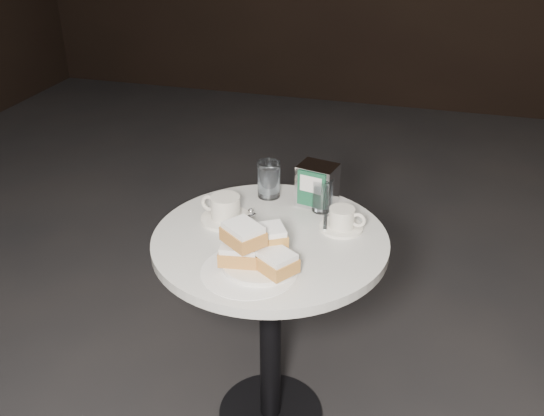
{
  "coord_description": "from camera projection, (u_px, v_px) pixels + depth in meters",
  "views": [
    {
      "loc": [
        0.42,
        -1.47,
        1.67
      ],
      "look_at": [
        0.0,
        0.02,
        0.83
      ],
      "focal_mm": 40.0,
      "sensor_mm": 36.0,
      "label": 1
    }
  ],
  "objects": [
    {
      "name": "coffee_cup_left",
      "position": [
        225.0,
        210.0,
        1.86
      ],
      "size": [
        0.18,
        0.18,
        0.08
      ],
      "rotation": [
        0.0,
        0.0,
        -0.16
      ],
      "color": "white",
      "rests_on": "cafe_table"
    },
    {
      "name": "coffee_cup_right",
      "position": [
        342.0,
        220.0,
        1.81
      ],
      "size": [
        0.15,
        0.14,
        0.07
      ],
      "rotation": [
        0.0,
        0.0,
        -0.09
      ],
      "color": "white",
      "rests_on": "cafe_table"
    },
    {
      "name": "napkin_dispenser",
      "position": [
        317.0,
        185.0,
        1.93
      ],
      "size": [
        0.13,
        0.12,
        0.14
      ],
      "rotation": [
        0.0,
        0.0,
        -0.21
      ],
      "color": "silver",
      "rests_on": "cafe_table"
    },
    {
      "name": "beignet_plate",
      "position": [
        257.0,
        251.0,
        1.62
      ],
      "size": [
        0.24,
        0.24,
        0.14
      ],
      "rotation": [
        0.0,
        0.0,
        -0.17
      ],
      "color": "silver",
      "rests_on": "cafe_table"
    },
    {
      "name": "ground",
      "position": [
        270.0,
        416.0,
        2.14
      ],
      "size": [
        7.0,
        7.0,
        0.0
      ],
      "primitive_type": "plane",
      "color": "black",
      "rests_on": "ground"
    },
    {
      "name": "water_glass_left",
      "position": [
        269.0,
        180.0,
        1.99
      ],
      "size": [
        0.08,
        0.08,
        0.12
      ],
      "rotation": [
        0.0,
        0.0,
        -0.0
      ],
      "color": "silver",
      "rests_on": "cafe_table"
    },
    {
      "name": "sugar_spill",
      "position": [
        249.0,
        271.0,
        1.63
      ],
      "size": [
        0.31,
        0.31,
        0.0
      ],
      "primitive_type": "cylinder",
      "rotation": [
        0.0,
        0.0,
        -0.21
      ],
      "color": "white",
      "rests_on": "cafe_table"
    },
    {
      "name": "cafe_table",
      "position": [
        270.0,
        291.0,
        1.88
      ],
      "size": [
        0.7,
        0.7,
        0.74
      ],
      "color": "black",
      "rests_on": "ground"
    },
    {
      "name": "water_glass_right",
      "position": [
        322.0,
        195.0,
        1.91
      ],
      "size": [
        0.07,
        0.07,
        0.11
      ],
      "rotation": [
        0.0,
        0.0,
        -0.09
      ],
      "color": "white",
      "rests_on": "cafe_table"
    }
  ]
}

